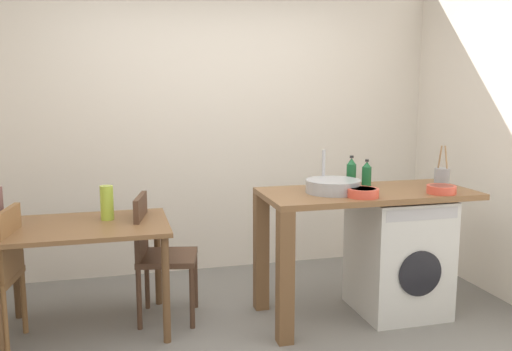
{
  "coord_description": "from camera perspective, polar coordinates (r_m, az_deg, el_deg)",
  "views": [
    {
      "loc": [
        -0.79,
        -3.04,
        1.63
      ],
      "look_at": [
        0.13,
        0.45,
        1.05
      ],
      "focal_mm": 37.88,
      "sensor_mm": 36.0,
      "label": 1
    }
  ],
  "objects": [
    {
      "name": "scissors",
      "position": [
        3.79,
        11.66,
        -1.83
      ],
      "size": [
        0.15,
        0.06,
        0.01
      ],
      "color": "#B2B2B7",
      "rests_on": "kitchen_counter"
    },
    {
      "name": "bottle_squat_brown",
      "position": [
        4.07,
        11.6,
        0.14
      ],
      "size": [
        0.07,
        0.07,
        0.2
      ],
      "color": "#19592D",
      "rests_on": "kitchen_counter"
    },
    {
      "name": "tap",
      "position": [
        3.94,
        7.14,
        0.69
      ],
      "size": [
        0.02,
        0.02,
        0.28
      ],
      "primitive_type": "cylinder",
      "color": "#B2B2B7",
      "rests_on": "kitchen_counter"
    },
    {
      "name": "kitchen_counter",
      "position": [
        3.85,
        8.77,
        -4.07
      ],
      "size": [
        1.5,
        0.68,
        0.92
      ],
      "color": "brown",
      "rests_on": "ground_plane"
    },
    {
      "name": "washing_machine",
      "position": [
        4.14,
        14.75,
        -8.08
      ],
      "size": [
        0.6,
        0.61,
        0.86
      ],
      "color": "silver",
      "rests_on": "ground_plane"
    },
    {
      "name": "wall_back",
      "position": [
        4.86,
        -5.41,
        5.73
      ],
      "size": [
        4.6,
        0.1,
        2.7
      ],
      "primitive_type": "cube",
      "color": "silver",
      "rests_on": "ground_plane"
    },
    {
      "name": "colander",
      "position": [
        3.94,
        18.99,
        -1.35
      ],
      "size": [
        0.2,
        0.2,
        0.06
      ],
      "color": "#D84C38",
      "rests_on": "kitchen_counter"
    },
    {
      "name": "vase",
      "position": [
        3.85,
        -15.47,
        -2.79
      ],
      "size": [
        0.09,
        0.09,
        0.24
      ],
      "primitive_type": "cylinder",
      "color": "#A8C63D",
      "rests_on": "dining_table"
    },
    {
      "name": "bottle_tall_green",
      "position": [
        4.06,
        10.03,
        0.34
      ],
      "size": [
        0.07,
        0.07,
        0.23
      ],
      "color": "#19592D",
      "rests_on": "kitchen_counter"
    },
    {
      "name": "chair_opposite",
      "position": [
        3.91,
        -10.42,
        -7.73
      ],
      "size": [
        0.47,
        0.47,
        0.9
      ],
      "rotation": [
        0.0,
        0.0,
        -1.78
      ],
      "color": "#4C3323",
      "rests_on": "ground_plane"
    },
    {
      "name": "sink_basin",
      "position": [
        3.79,
        8.12,
        -1.12
      ],
      "size": [
        0.38,
        0.38,
        0.09
      ],
      "primitive_type": "cylinder",
      "color": "#9EA0A5",
      "rests_on": "kitchen_counter"
    },
    {
      "name": "utensil_crock",
      "position": [
        4.25,
        19.03,
        -0.09
      ],
      "size": [
        0.11,
        0.11,
        0.3
      ],
      "color": "gray",
      "rests_on": "kitchen_counter"
    },
    {
      "name": "dining_table",
      "position": [
        3.81,
        -17.61,
        -6.35
      ],
      "size": [
        1.1,
        0.76,
        0.74
      ],
      "color": "brown",
      "rests_on": "ground_plane"
    },
    {
      "name": "mixing_bowl",
      "position": [
        3.66,
        11.22,
        -1.73
      ],
      "size": [
        0.21,
        0.21,
        0.06
      ],
      "color": "#D84C38",
      "rests_on": "kitchen_counter"
    }
  ]
}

